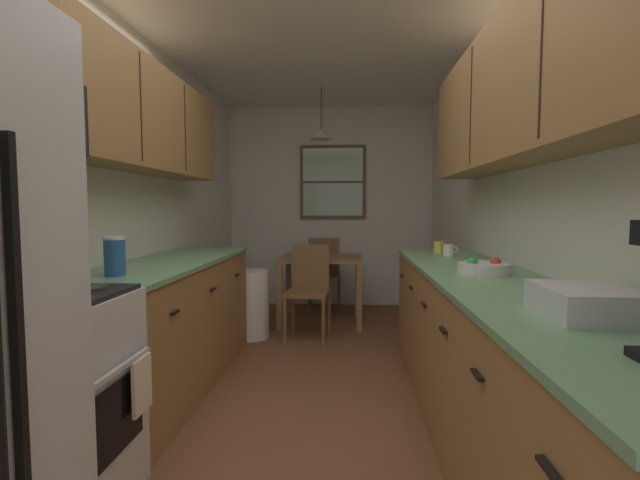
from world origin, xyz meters
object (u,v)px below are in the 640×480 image
trash_bin (251,304)px  mug_spare (439,247)px  mug_by_coffeemaker (449,250)px  fruit_bowl (484,267)px  storage_canister (115,256)px  dish_rack (586,302)px  stove_range (41,404)px  dining_chair_near (309,287)px  dining_chair_far (324,270)px  dining_table (321,268)px

trash_bin → mug_spare: (1.67, -0.59, 0.62)m
mug_by_coffeemaker → fruit_bowl: size_ratio=0.41×
storage_canister → mug_by_coffeemaker: 2.31m
trash_bin → dish_rack: 3.30m
stove_range → fruit_bowl: size_ratio=3.93×
storage_canister → fruit_bowl: size_ratio=0.75×
dining_chair_near → storage_canister: size_ratio=4.27×
stove_range → mug_spare: 2.84m
storage_canister → dish_rack: size_ratio=0.62×
fruit_bowl → dining_chair_far: bearing=109.5°
stove_range → dining_table: bearing=73.7°
stove_range → dish_rack: size_ratio=3.24×
dining_table → mug_spare: 1.64m
dining_chair_far → storage_canister: bearing=-106.6°
trash_bin → dining_table: bearing=44.5°
stove_range → dining_chair_far: (0.94, 3.80, 0.03)m
stove_range → storage_canister: (-0.01, 0.63, 0.53)m
stove_range → dish_rack: (2.04, -0.16, 0.48)m
dining_chair_near → dining_chair_far: bearing=85.9°
stove_range → trash_bin: stove_range is taller
mug_spare → dining_table: bearing=130.1°
dish_rack → stove_range: bearing=175.6°
stove_range → mug_by_coffeemaker: size_ratio=9.67×
dish_rack → dining_chair_far: bearing=105.6°
mug_spare → dish_rack: (0.07, -2.14, 0.00)m
dining_table → mug_spare: (1.03, -1.22, 0.34)m
fruit_bowl → trash_bin: bearing=134.2°
dining_table → mug_by_coffeemaker: (1.06, -1.44, 0.34)m
trash_bin → storage_canister: (-0.30, -1.95, 0.68)m
fruit_bowl → dish_rack: dish_rack is taller
dining_table → mug_spare: mug_spare is taller
dining_chair_near → dining_table: bearing=81.9°
mug_spare → stove_range: bearing=-134.7°
dining_table → mug_by_coffeemaker: mug_by_coffeemaker is taller
stove_range → fruit_bowl: (1.99, 0.83, 0.46)m
mug_spare → mug_by_coffeemaker: bearing=-81.6°
mug_by_coffeemaker → fruit_bowl: 0.94m
dining_table → dish_rack: dish_rack is taller
dining_table → dining_chair_far: (0.00, 0.58, -0.10)m
fruit_bowl → dish_rack: bearing=-87.2°
dining_table → trash_bin: (-0.64, -0.63, -0.28)m
trash_bin → mug_spare: bearing=-19.4°
storage_canister → fruit_bowl: 2.01m
dining_chair_far → mug_by_coffeemaker: 2.33m
fruit_bowl → dining_table: bearing=113.8°
stove_range → storage_canister: storage_canister is taller
dish_rack → dining_table: bearing=108.1°
dining_chair_far → mug_spare: (1.03, -1.81, 0.45)m
stove_range → dining_chair_near: 2.76m
stove_range → dining_table: (0.94, 3.21, 0.13)m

